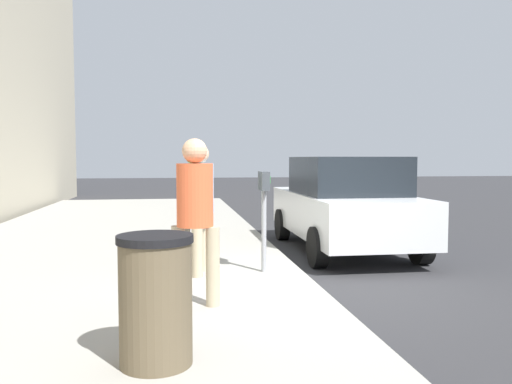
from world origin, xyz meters
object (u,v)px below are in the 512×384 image
Objects in this scene: parking_meter at (264,200)px; trash_bin at (156,299)px; pedestrian_bystander at (195,207)px; parking_officer at (194,196)px; pedestrian_at_meter at (200,198)px; parked_sedan_near at (344,204)px.

parking_meter is 1.40× the size of trash_bin.
pedestrian_bystander is (-1.50, 1.02, 0.06)m from parking_meter.
pedestrian_at_meter is at bearing -37.34° from parking_officer.
trash_bin is at bearing -48.06° from parking_officer.
parking_officer reaches higher than trash_bin.
pedestrian_at_meter is at bearing 17.28° from pedestrian_bystander.
pedestrian_at_meter is 3.18m from trash_bin.
parking_meter is 1.15m from parking_officer.
parked_sedan_near is at bearing 51.41° from pedestrian_at_meter.
parking_meter is at bearing 139.04° from parked_sedan_near.
parked_sedan_near reaches higher than trash_bin.
parking_officer is at bearing 54.80° from parking_meter.
parked_sedan_near is at bearing -40.96° from parking_meter.
trash_bin is (-3.09, 1.39, -0.51)m from parking_meter.
parked_sedan_near is (3.69, -2.92, -0.33)m from pedestrian_bystander.
pedestrian_at_meter reaches higher than parked_sedan_near.
parked_sedan_near is (1.53, -2.84, -0.29)m from parking_officer.
parking_officer is (0.66, 0.05, -0.02)m from pedestrian_at_meter.
trash_bin is at bearing 148.10° from parked_sedan_near.
trash_bin is at bearing 155.85° from parking_meter.
pedestrian_bystander reaches higher than parking_meter.
parking_officer is (0.66, 0.94, 0.02)m from parking_meter.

